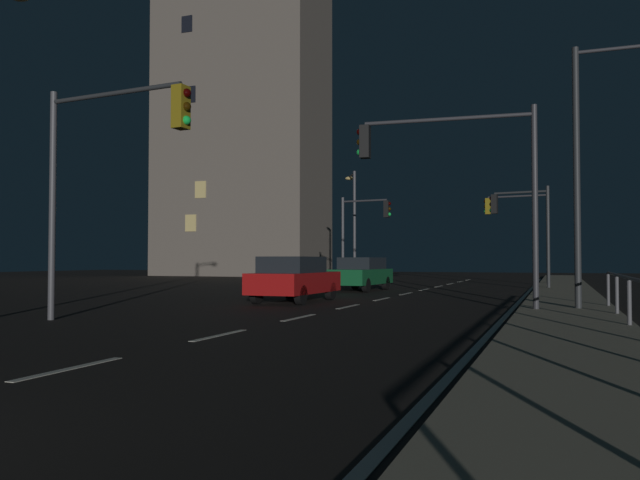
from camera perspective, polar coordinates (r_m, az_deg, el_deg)
ground_plane at (r=20.30m, az=2.99°, el=-5.92°), size 112.00×112.00×0.00m
sidewalk_right at (r=19.34m, az=21.37°, el=-5.79°), size 2.52×77.00×0.14m
lane_markings_center at (r=23.65m, az=5.57°, el=-5.31°), size 0.14×50.00×0.01m
lane_edge_line at (r=24.37m, az=17.65°, el=-5.13°), size 0.14×53.00×0.01m
car at (r=22.05m, az=-2.31°, el=-3.45°), size 1.85×4.41×1.57m
car_oncoming at (r=30.10m, az=3.70°, el=-3.00°), size 2.08×4.50×1.57m
traffic_light_far_left at (r=32.28m, az=17.66°, el=1.94°), size 2.82×0.56×4.85m
traffic_light_far_right at (r=36.52m, az=3.92°, el=1.51°), size 3.05×0.54×5.11m
traffic_light_near_right at (r=18.24m, az=11.94°, el=6.54°), size 5.00×0.64×5.53m
traffic_light_overhead_east at (r=15.70m, az=-18.55°, el=7.39°), size 4.17×0.56×5.59m
traffic_light_far_center at (r=38.57m, az=17.47°, el=1.83°), size 3.65×0.61×5.27m
street_lamp_far_end at (r=18.99m, az=23.29°, el=7.59°), size 2.44×0.36×7.19m
street_lamp_across_street at (r=40.78m, az=3.03°, el=2.21°), size 1.20×1.75×7.13m
building_distant at (r=60.86m, az=-7.00°, el=11.01°), size 15.00×8.12×29.86m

